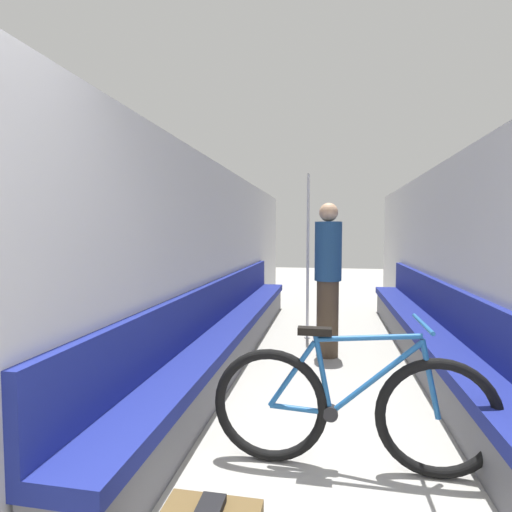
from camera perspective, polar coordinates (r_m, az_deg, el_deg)
The scene contains 7 objects.
wall_left at distance 4.45m, azimuth -6.59°, elevation -0.64°, with size 0.10×10.37×2.19m, color #B2B2B7.
wall_right at distance 4.44m, azimuth 27.11°, elevation -1.01°, with size 0.10×10.37×2.19m, color #B2B2B7.
bench_seat_row_left at distance 4.56m, azimuth -3.56°, elevation -10.69°, with size 0.41×5.97×0.87m.
bench_seat_row_right at distance 4.56m, azimuth 23.86°, elevation -10.99°, with size 0.41×5.97×0.87m.
bicycle at distance 2.58m, azimuth 13.40°, elevation -20.45°, with size 1.67×0.46×0.90m.
grab_pole_near at distance 5.28m, azimuth 7.41°, elevation -0.41°, with size 0.08×0.08×2.17m.
passenger_standing at distance 4.56m, azimuth 10.21°, elevation -3.04°, with size 0.30×0.30×1.73m.
Camera 1 is at (0.01, -0.66, 1.41)m, focal length 28.00 mm.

